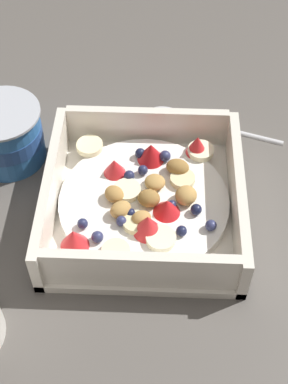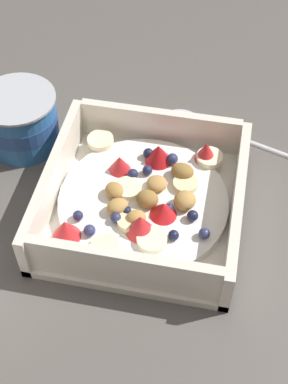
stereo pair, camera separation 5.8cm
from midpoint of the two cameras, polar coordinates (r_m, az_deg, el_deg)
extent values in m
plane|color=#56514C|center=(0.60, 3.20, -2.40)|extent=(2.40, 2.40, 0.00)
cube|color=white|center=(0.59, 2.76, -1.71)|extent=(0.20, 0.20, 0.01)
cube|color=white|center=(0.58, 12.43, -1.71)|extent=(0.20, 0.01, 0.06)
cube|color=white|center=(0.59, -6.49, 1.16)|extent=(0.20, 0.01, 0.06)
cube|color=white|center=(0.52, 1.08, -8.42)|extent=(0.01, 0.18, 0.06)
cube|color=white|center=(0.64, 4.28, 6.33)|extent=(0.01, 0.18, 0.06)
cylinder|color=white|center=(0.59, 2.81, -1.02)|extent=(0.18, 0.18, 0.01)
cylinder|color=beige|center=(0.59, 7.12, 0.67)|extent=(0.03, 0.03, 0.01)
cylinder|color=#F4EAB7|center=(0.63, -1.95, 5.23)|extent=(0.04, 0.04, 0.01)
cylinder|color=#F7EFC6|center=(0.62, 9.48, 3.38)|extent=(0.04, 0.04, 0.01)
cylinder|color=#F7EFC6|center=(0.58, 1.14, 0.21)|extent=(0.04, 0.04, 0.01)
cylinder|color=#F4EAB7|center=(0.54, -1.03, -5.97)|extent=(0.04, 0.04, 0.01)
cylinder|color=#F7EFC6|center=(0.54, 3.86, -5.21)|extent=(0.03, 0.03, 0.01)
cylinder|color=beige|center=(0.56, 1.52, -3.22)|extent=(0.03, 0.03, 0.01)
cone|color=red|center=(0.54, -5.16, -4.05)|extent=(0.04, 0.04, 0.02)
cone|color=red|center=(0.61, 3.83, 3.93)|extent=(0.04, 0.04, 0.02)
cone|color=red|center=(0.56, 4.97, -1.98)|extent=(0.04, 0.04, 0.02)
cone|color=red|center=(0.61, 9.16, 4.05)|extent=(0.03, 0.03, 0.02)
cone|color=red|center=(0.54, 2.97, -3.64)|extent=(0.03, 0.03, 0.03)
cone|color=red|center=(0.60, 0.20, 2.83)|extent=(0.03, 0.03, 0.02)
sphere|color=#191E3D|center=(0.56, 8.01, -2.63)|extent=(0.01, 0.01, 0.01)
sphere|color=#23284C|center=(0.57, 5.53, -1.84)|extent=(0.01, 0.01, 0.01)
sphere|color=#23284C|center=(0.60, 3.12, 2.12)|extent=(0.01, 0.01, 0.01)
sphere|color=#191E3D|center=(0.61, 3.13, 3.88)|extent=(0.01, 0.01, 0.01)
sphere|color=navy|center=(0.56, 0.03, -2.90)|extent=(0.01, 0.01, 0.01)
sphere|color=#191E3D|center=(0.56, 1.12, -2.19)|extent=(0.01, 0.01, 0.01)
sphere|color=navy|center=(0.55, 9.28, -4.47)|extent=(0.01, 0.01, 0.01)
sphere|color=#23284C|center=(0.56, -3.98, -2.64)|extent=(0.01, 0.01, 0.01)
sphere|color=#191E3D|center=(0.55, 6.12, -4.69)|extent=(0.01, 0.01, 0.01)
sphere|color=navy|center=(0.61, 5.67, 3.29)|extent=(0.01, 0.01, 0.01)
sphere|color=navy|center=(0.55, -2.70, -4.20)|extent=(0.01, 0.01, 0.01)
sphere|color=#23284C|center=(0.59, 1.60, 1.71)|extent=(0.01, 0.01, 0.01)
ellipsoid|color=tan|center=(0.56, 2.15, -2.83)|extent=(0.02, 0.02, 0.01)
ellipsoid|color=tan|center=(0.56, 0.14, -1.68)|extent=(0.03, 0.03, 0.02)
ellipsoid|color=tan|center=(0.57, 7.16, -1.11)|extent=(0.03, 0.03, 0.02)
ellipsoid|color=olive|center=(0.60, 6.78, 2.01)|extent=(0.02, 0.03, 0.02)
ellipsoid|color=#AD7F42|center=(0.58, -0.22, 0.16)|extent=(0.03, 0.03, 0.01)
ellipsoid|color=olive|center=(0.57, 3.46, -0.91)|extent=(0.02, 0.03, 0.02)
ellipsoid|color=tan|center=(0.59, 4.17, 0.72)|extent=(0.02, 0.02, 0.01)
ellipsoid|color=silver|center=(0.70, 6.68, 7.69)|extent=(0.05, 0.06, 0.01)
cylinder|color=silver|center=(0.68, 13.30, 5.10)|extent=(0.04, 0.12, 0.01)
cylinder|color=#3370B7|center=(0.65, -10.23, 7.09)|extent=(0.08, 0.08, 0.07)
cylinder|color=#2D5193|center=(0.65, -10.27, 7.30)|extent=(0.09, 0.09, 0.02)
cylinder|color=#B7BCC6|center=(0.63, -10.67, 9.38)|extent=(0.09, 0.09, 0.00)
camera|label=1|loc=(0.03, -87.13, 3.45)|focal=51.27mm
camera|label=2|loc=(0.03, 92.87, -3.45)|focal=51.27mm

